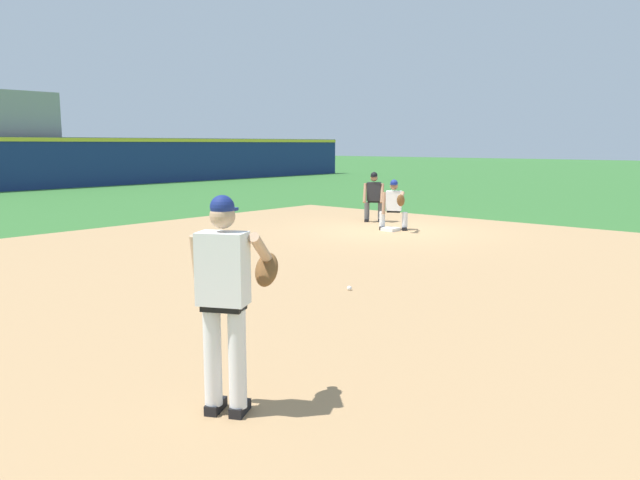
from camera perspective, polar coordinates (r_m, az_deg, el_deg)
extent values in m
plane|color=#336B2D|center=(16.47, 6.46, 0.82)|extent=(160.00, 160.00, 0.00)
cube|color=tan|center=(10.85, 2.80, -3.26)|extent=(18.00, 18.00, 0.01)
cube|color=white|center=(16.46, 6.46, 0.98)|extent=(0.38, 0.38, 0.09)
sphere|color=white|center=(9.76, 2.69, -4.42)|extent=(0.07, 0.07, 0.07)
cube|color=black|center=(5.59, -9.50, -14.76)|extent=(0.28, 0.22, 0.09)
cylinder|color=white|center=(5.39, -9.79, -10.48)|extent=(0.15, 0.15, 0.84)
cube|color=black|center=(5.51, -7.32, -15.05)|extent=(0.28, 0.22, 0.09)
cylinder|color=white|center=(5.31, -7.57, -10.72)|extent=(0.15, 0.15, 0.84)
cube|color=black|center=(5.22, -8.80, -6.03)|extent=(0.34, 0.39, 0.06)
cube|color=white|center=(5.15, -8.88, -2.59)|extent=(0.40, 0.47, 0.60)
sphere|color=tan|center=(5.10, -8.91, 2.20)|extent=(0.21, 0.21, 0.21)
sphere|color=navy|center=(5.09, -8.93, 2.98)|extent=(0.20, 0.20, 0.20)
cube|color=navy|center=(5.18, -8.55, 2.81)|extent=(0.18, 0.20, 0.02)
cylinder|color=tan|center=(5.32, -11.08, -2.56)|extent=(0.21, 0.17, 0.59)
cylinder|color=tan|center=(5.32, -5.21, -1.12)|extent=(0.51, 0.32, 0.41)
ellipsoid|color=brown|center=(5.43, -4.91, -2.71)|extent=(0.36, 0.32, 0.34)
cube|color=black|center=(16.61, 7.73, 1.02)|extent=(0.28, 0.22, 0.09)
cylinder|color=white|center=(16.62, 7.76, 1.85)|extent=(0.15, 0.15, 0.40)
cube|color=black|center=(16.68, 5.68, 1.09)|extent=(0.28, 0.22, 0.09)
cylinder|color=white|center=(16.69, 5.71, 1.91)|extent=(0.15, 0.15, 0.40)
cube|color=black|center=(16.63, 6.74, 2.63)|extent=(0.33, 0.39, 0.06)
cube|color=white|center=(16.60, 6.76, 3.59)|extent=(0.40, 0.47, 0.52)
sphere|color=#9E7051|center=(16.55, 6.78, 4.93)|extent=(0.21, 0.21, 0.21)
sphere|color=navy|center=(16.55, 6.78, 5.17)|extent=(0.20, 0.20, 0.20)
cube|color=navy|center=(16.46, 6.74, 5.07)|extent=(0.18, 0.20, 0.02)
cylinder|color=#9E7051|center=(16.15, 7.48, 3.95)|extent=(0.56, 0.35, 0.24)
cylinder|color=#9E7051|center=(16.54, 5.86, 3.38)|extent=(0.25, 0.19, 0.58)
ellipsoid|color=brown|center=(15.95, 7.39, 3.62)|extent=(0.29, 0.28, 0.35)
cube|color=black|center=(18.31, 5.53, 1.78)|extent=(0.28, 0.23, 0.09)
cylinder|color=#515154|center=(18.32, 5.55, 2.68)|extent=(0.15, 0.15, 0.50)
cube|color=black|center=(18.35, 4.29, 1.81)|extent=(0.28, 0.23, 0.09)
cylinder|color=#515154|center=(18.36, 4.31, 2.71)|extent=(0.15, 0.15, 0.50)
cube|color=black|center=(18.31, 4.94, 3.53)|extent=(0.35, 0.39, 0.06)
cube|color=#232326|center=(18.29, 4.95, 4.44)|extent=(0.41, 0.47, 0.54)
sphere|color=#9E7051|center=(18.24, 4.96, 5.69)|extent=(0.21, 0.21, 0.21)
sphere|color=black|center=(18.24, 4.97, 5.91)|extent=(0.20, 0.20, 0.20)
cube|color=black|center=(18.15, 4.94, 5.81)|extent=(0.18, 0.20, 0.02)
cylinder|color=#9E7051|center=(18.12, 5.70, 4.28)|extent=(0.33, 0.24, 0.56)
cylinder|color=#9E7051|center=(18.17, 4.12, 4.32)|extent=(0.33, 0.24, 0.56)
cube|color=navy|center=(34.02, -25.87, 6.29)|extent=(48.00, 0.50, 2.60)
cube|color=gold|center=(33.99, -25.99, 8.27)|extent=(48.00, 0.54, 0.20)
cube|color=gray|center=(35.51, -27.08, 8.59)|extent=(5.03, 0.85, 0.06)
cube|color=#286B42|center=(35.48, -26.57, 8.96)|extent=(0.47, 0.20, 0.44)
cube|color=#286B42|center=(35.71, -25.71, 9.01)|extent=(0.47, 0.20, 0.44)
cube|color=#286B42|center=(35.94, -24.85, 9.06)|extent=(0.47, 0.20, 0.44)
cube|color=#286B42|center=(36.19, -24.01, 9.11)|extent=(0.47, 0.20, 0.44)
cube|color=#286B42|center=(36.28, -27.16, 9.77)|extent=(0.47, 0.20, 0.44)
cube|color=#286B42|center=(36.50, -26.31, 9.81)|extent=(0.47, 0.20, 0.44)
cube|color=#286B42|center=(36.73, -25.47, 9.86)|extent=(0.47, 0.20, 0.44)
cube|color=#286B42|center=(36.97, -24.63, 9.90)|extent=(0.47, 0.20, 0.44)
cube|color=#286B42|center=(37.31, -26.88, 10.58)|extent=(0.47, 0.20, 0.44)
cube|color=#286B42|center=(37.53, -26.05, 10.62)|extent=(0.47, 0.20, 0.44)
cube|color=#286B42|center=(37.77, -25.23, 10.66)|extent=(0.47, 0.20, 0.44)
cube|color=#286B42|center=(38.34, -26.62, 11.35)|extent=(0.47, 0.20, 0.44)
cube|color=#286B42|center=(38.57, -25.81, 11.38)|extent=(0.47, 0.20, 0.44)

